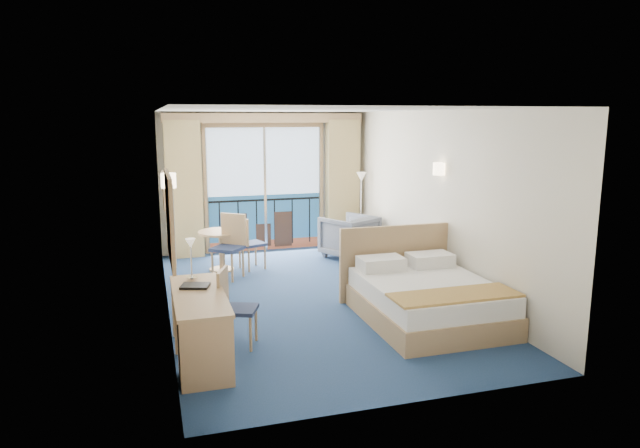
# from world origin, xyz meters

# --- Properties ---
(floor) EXTENTS (6.50, 6.50, 0.00)m
(floor) POSITION_xyz_m (0.00, 0.00, 0.00)
(floor) COLOR navy
(floor) RESTS_ON ground
(room_walls) EXTENTS (4.04, 6.54, 2.72)m
(room_walls) POSITION_xyz_m (0.00, 0.00, 1.78)
(room_walls) COLOR beige
(room_walls) RESTS_ON ground
(balcony_door) EXTENTS (2.36, 0.03, 2.52)m
(balcony_door) POSITION_xyz_m (-0.01, 3.22, 1.14)
(balcony_door) COLOR navy
(balcony_door) RESTS_ON room_walls
(curtain_left) EXTENTS (0.65, 0.22, 2.55)m
(curtain_left) POSITION_xyz_m (-1.55, 3.07, 1.28)
(curtain_left) COLOR tan
(curtain_left) RESTS_ON room_walls
(curtain_right) EXTENTS (0.65, 0.22, 2.55)m
(curtain_right) POSITION_xyz_m (1.55, 3.07, 1.28)
(curtain_right) COLOR tan
(curtain_right) RESTS_ON room_walls
(pelmet) EXTENTS (3.80, 0.25, 0.18)m
(pelmet) POSITION_xyz_m (0.00, 3.10, 2.58)
(pelmet) COLOR #A97F5C
(pelmet) RESTS_ON room_walls
(mirror) EXTENTS (0.05, 1.25, 0.95)m
(mirror) POSITION_xyz_m (-1.97, -1.50, 1.55)
(mirror) COLOR #A97F5C
(mirror) RESTS_ON room_walls
(wall_print) EXTENTS (0.04, 0.42, 0.52)m
(wall_print) POSITION_xyz_m (-1.97, 0.45, 1.60)
(wall_print) COLOR #A97F5C
(wall_print) RESTS_ON room_walls
(sconce_left) EXTENTS (0.18, 0.18, 0.18)m
(sconce_left) POSITION_xyz_m (-1.94, -0.60, 1.85)
(sconce_left) COLOR #FFDFB2
(sconce_left) RESTS_ON room_walls
(sconce_right) EXTENTS (0.18, 0.18, 0.18)m
(sconce_right) POSITION_xyz_m (1.94, -0.15, 1.85)
(sconce_right) COLOR #FFDFB2
(sconce_right) RESTS_ON room_walls
(bed) EXTENTS (1.72, 2.04, 1.08)m
(bed) POSITION_xyz_m (1.20, -1.29, 0.30)
(bed) COLOR #A97F5C
(bed) RESTS_ON ground
(nightstand) EXTENTS (0.44, 0.42, 0.58)m
(nightstand) POSITION_xyz_m (1.76, -0.10, 0.29)
(nightstand) COLOR tan
(nightstand) RESTS_ON ground
(phone) EXTENTS (0.21, 0.17, 0.09)m
(phone) POSITION_xyz_m (1.73, -0.07, 0.62)
(phone) COLOR silver
(phone) RESTS_ON nightstand
(armchair) EXTENTS (1.17, 1.18, 0.80)m
(armchair) POSITION_xyz_m (1.37, 2.15, 0.40)
(armchair) COLOR #4F5460
(armchair) RESTS_ON ground
(floor_lamp) EXTENTS (0.21, 0.21, 1.54)m
(floor_lamp) POSITION_xyz_m (1.80, 2.67, 1.17)
(floor_lamp) COLOR silver
(floor_lamp) RESTS_ON ground
(desk) EXTENTS (0.55, 1.59, 0.74)m
(desk) POSITION_xyz_m (-1.72, -2.11, 0.41)
(desk) COLOR #A97F5C
(desk) RESTS_ON ground
(desk_chair) EXTENTS (0.51, 0.51, 0.91)m
(desk_chair) POSITION_xyz_m (-1.33, -1.42, 0.51)
(desk_chair) COLOR #202B4B
(desk_chair) RESTS_ON ground
(folder) EXTENTS (0.36, 0.31, 0.03)m
(folder) POSITION_xyz_m (-1.74, -1.45, 0.76)
(folder) COLOR black
(folder) RESTS_ON desk
(desk_lamp) EXTENTS (0.13, 0.13, 0.47)m
(desk_lamp) POSITION_xyz_m (-1.75, -1.16, 1.10)
(desk_lamp) COLOR silver
(desk_lamp) RESTS_ON desk
(round_table) EXTENTS (0.76, 0.76, 0.69)m
(round_table) POSITION_xyz_m (-1.04, 1.92, 0.52)
(round_table) COLOR #A97F5C
(round_table) RESTS_ON ground
(table_chair_a) EXTENTS (0.51, 0.51, 0.92)m
(table_chair_a) POSITION_xyz_m (-0.59, 1.84, 0.52)
(table_chair_a) COLOR #202B4B
(table_chair_a) RESTS_ON ground
(table_chair_b) EXTENTS (0.63, 0.64, 1.04)m
(table_chair_b) POSITION_xyz_m (-0.95, 1.46, 0.59)
(table_chair_b) COLOR #202B4B
(table_chair_b) RESTS_ON ground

